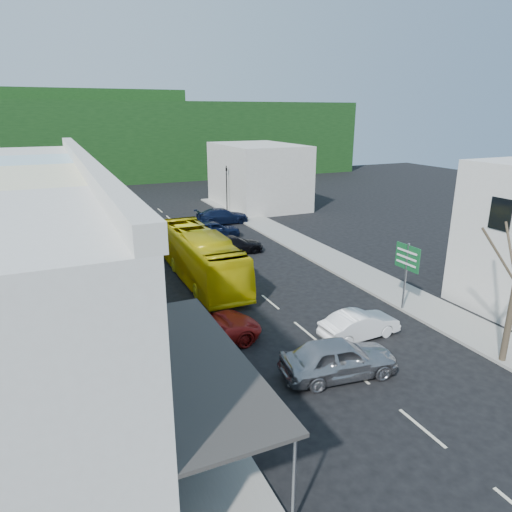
% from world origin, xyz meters
% --- Properties ---
extents(ground, '(120.00, 120.00, 0.00)m').
position_xyz_m(ground, '(0.00, 0.00, 0.00)').
color(ground, black).
rests_on(ground, ground).
extents(sidewalk_left, '(3.00, 52.00, 0.15)m').
position_xyz_m(sidewalk_left, '(-7.50, 10.00, 0.07)').
color(sidewalk_left, gray).
rests_on(sidewalk_left, ground).
extents(sidewalk_right, '(3.00, 52.00, 0.15)m').
position_xyz_m(sidewalk_right, '(7.50, 10.00, 0.07)').
color(sidewalk_right, gray).
rests_on(sidewalk_right, ground).
extents(shopfront_row, '(8.25, 30.00, 8.00)m').
position_xyz_m(shopfront_row, '(-12.49, 5.00, 4.00)').
color(shopfront_row, beige).
rests_on(shopfront_row, ground).
extents(distant_block_left, '(8.00, 10.00, 6.00)m').
position_xyz_m(distant_block_left, '(-12.00, 27.00, 3.00)').
color(distant_block_left, '#B7B2A8').
rests_on(distant_block_left, ground).
extents(distant_block_right, '(8.00, 12.00, 7.00)m').
position_xyz_m(distant_block_right, '(11.00, 30.00, 3.50)').
color(distant_block_right, '#B7B2A8').
rests_on(distant_block_right, ground).
extents(hillside, '(80.00, 26.00, 14.00)m').
position_xyz_m(hillside, '(-1.45, 65.09, 6.73)').
color(hillside, black).
rests_on(hillside, ground).
extents(bus, '(2.56, 11.61, 3.10)m').
position_xyz_m(bus, '(-2.48, 9.15, 1.55)').
color(bus, yellow).
rests_on(bus, ground).
extents(car_silver, '(4.60, 2.35, 1.40)m').
position_xyz_m(car_silver, '(-0.80, -4.05, 0.70)').
color(car_silver, '#9E9DA2').
rests_on(car_silver, ground).
extents(car_white, '(4.48, 2.02, 1.40)m').
position_xyz_m(car_white, '(2.04, -1.61, 0.70)').
color(car_white, white).
rests_on(car_white, ground).
extents(car_red, '(4.66, 2.06, 1.40)m').
position_xyz_m(car_red, '(-5.00, 0.75, 0.70)').
color(car_red, maroon).
rests_on(car_red, ground).
extents(car_black_near, '(4.57, 2.02, 1.40)m').
position_xyz_m(car_black_near, '(1.56, 13.71, 0.70)').
color(car_black_near, black).
rests_on(car_black_near, ground).
extents(car_navy_mid, '(4.41, 1.83, 1.40)m').
position_xyz_m(car_navy_mid, '(1.61, 18.46, 0.70)').
color(car_navy_mid, black).
rests_on(car_navy_mid, ground).
extents(car_black_far, '(4.48, 2.00, 1.40)m').
position_xyz_m(car_black_far, '(-1.67, 18.81, 0.70)').
color(car_black_far, black).
rests_on(car_black_far, ground).
extents(car_navy_far, '(4.50, 1.84, 1.40)m').
position_xyz_m(car_navy_far, '(4.17, 23.30, 0.70)').
color(car_navy_far, black).
rests_on(car_navy_far, ground).
extents(pedestrian_left, '(0.61, 0.71, 1.70)m').
position_xyz_m(pedestrian_left, '(-8.41, 3.86, 1.00)').
color(pedestrian_left, black).
rests_on(pedestrian_left, sidewalk_left).
extents(direction_sign, '(0.27, 1.74, 3.84)m').
position_xyz_m(direction_sign, '(6.10, -0.04, 1.92)').
color(direction_sign, '#14582A').
rests_on(direction_sign, ground).
extents(traffic_signal, '(1.09, 1.29, 4.95)m').
position_xyz_m(traffic_signal, '(6.60, 28.43, 2.48)').
color(traffic_signal, black).
rests_on(traffic_signal, ground).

